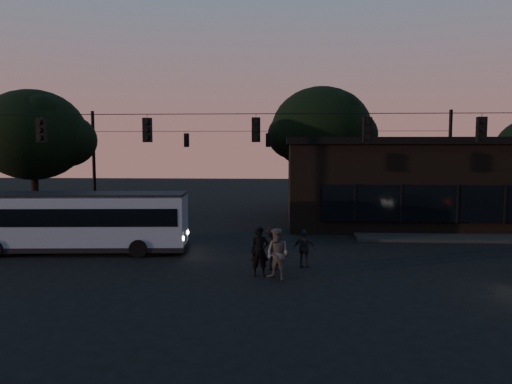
# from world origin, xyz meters

# --- Properties ---
(ground) EXTENTS (120.00, 120.00, 0.00)m
(ground) POSITION_xyz_m (0.00, 0.00, 0.00)
(ground) COLOR black
(ground) RESTS_ON ground
(sidewalk_far_right) EXTENTS (14.00, 10.00, 0.15)m
(sidewalk_far_right) POSITION_xyz_m (12.00, 14.00, 0.07)
(sidewalk_far_right) COLOR black
(sidewalk_far_right) RESTS_ON ground
(sidewalk_far_left) EXTENTS (14.00, 10.00, 0.15)m
(sidewalk_far_left) POSITION_xyz_m (-14.00, 14.00, 0.07)
(sidewalk_far_left) COLOR black
(sidewalk_far_left) RESTS_ON ground
(building) EXTENTS (15.40, 10.41, 5.40)m
(building) POSITION_xyz_m (9.00, 15.97, 2.71)
(building) COLOR black
(building) RESTS_ON ground
(tree_behind) EXTENTS (7.60, 7.60, 9.43)m
(tree_behind) POSITION_xyz_m (4.00, 22.00, 6.19)
(tree_behind) COLOR black
(tree_behind) RESTS_ON ground
(tree_left) EXTENTS (6.40, 6.40, 8.30)m
(tree_left) POSITION_xyz_m (-14.00, 13.00, 5.57)
(tree_left) COLOR black
(tree_left) RESTS_ON ground
(signal_rig_near) EXTENTS (26.24, 0.30, 7.50)m
(signal_rig_near) POSITION_xyz_m (0.00, 4.00, 4.45)
(signal_rig_near) COLOR black
(signal_rig_near) RESTS_ON ground
(signal_rig_far) EXTENTS (26.24, 0.30, 7.50)m
(signal_rig_far) POSITION_xyz_m (0.00, 20.00, 4.20)
(signal_rig_far) COLOR black
(signal_rig_far) RESTS_ON ground
(bus) EXTENTS (9.93, 2.94, 2.75)m
(bus) POSITION_xyz_m (-8.22, 5.72, 1.55)
(bus) COLOR gray
(bus) RESTS_ON ground
(pedestrian_a) EXTENTS (0.75, 0.55, 1.88)m
(pedestrian_a) POSITION_xyz_m (0.25, 1.95, 0.94)
(pedestrian_a) COLOR black
(pedestrian_a) RESTS_ON ground
(pedestrian_b) EXTENTS (1.17, 1.13, 1.90)m
(pedestrian_b) POSITION_xyz_m (0.93, 1.49, 0.95)
(pedestrian_b) COLOR #4D4646
(pedestrian_b) RESTS_ON ground
(pedestrian_c) EXTENTS (0.96, 0.54, 1.55)m
(pedestrian_c) POSITION_xyz_m (1.98, 3.38, 0.78)
(pedestrian_c) COLOR black
(pedestrian_c) RESTS_ON ground
(pedestrian_d) EXTENTS (1.25, 0.89, 1.76)m
(pedestrian_d) POSITION_xyz_m (0.74, 2.94, 0.88)
(pedestrian_d) COLOR black
(pedestrian_d) RESTS_ON ground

